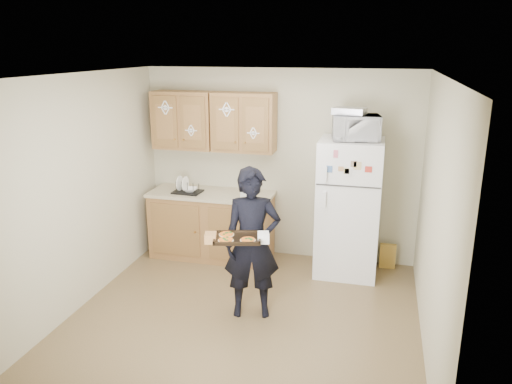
% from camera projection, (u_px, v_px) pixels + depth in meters
% --- Properties ---
extents(floor, '(3.60, 3.60, 0.00)m').
position_uv_depth(floor, '(243.00, 318.00, 5.26)').
color(floor, brown).
rests_on(floor, ground).
extents(ceiling, '(3.60, 3.60, 0.00)m').
position_uv_depth(ceiling, '(241.00, 75.00, 4.56)').
color(ceiling, white).
rests_on(ceiling, wall_back).
extents(wall_back, '(3.60, 0.04, 2.50)m').
position_uv_depth(wall_back, '(279.00, 165.00, 6.58)').
color(wall_back, beige).
rests_on(wall_back, floor).
extents(wall_front, '(3.60, 0.04, 2.50)m').
position_uv_depth(wall_front, '(167.00, 288.00, 3.23)').
color(wall_front, beige).
rests_on(wall_front, floor).
extents(wall_left, '(0.04, 3.60, 2.50)m').
position_uv_depth(wall_left, '(81.00, 193.00, 5.33)').
color(wall_left, beige).
rests_on(wall_left, floor).
extents(wall_right, '(0.04, 3.60, 2.50)m').
position_uv_depth(wall_right, '(435.00, 221.00, 4.48)').
color(wall_right, beige).
rests_on(wall_right, floor).
extents(refrigerator, '(0.75, 0.70, 1.70)m').
position_uv_depth(refrigerator, '(349.00, 208.00, 6.13)').
color(refrigerator, white).
rests_on(refrigerator, floor).
extents(base_cabinet, '(1.60, 0.60, 0.86)m').
position_uv_depth(base_cabinet, '(212.00, 226.00, 6.72)').
color(base_cabinet, brown).
rests_on(base_cabinet, floor).
extents(countertop, '(1.64, 0.64, 0.04)m').
position_uv_depth(countertop, '(211.00, 194.00, 6.59)').
color(countertop, beige).
rests_on(countertop, base_cabinet).
extents(upper_cab_left, '(0.80, 0.33, 0.75)m').
position_uv_depth(upper_cab_left, '(184.00, 120.00, 6.54)').
color(upper_cab_left, brown).
rests_on(upper_cab_left, wall_back).
extents(upper_cab_right, '(0.80, 0.33, 0.75)m').
position_uv_depth(upper_cab_right, '(244.00, 122.00, 6.35)').
color(upper_cab_right, brown).
rests_on(upper_cab_right, wall_back).
extents(cereal_box, '(0.20, 0.07, 0.32)m').
position_uv_depth(cereal_box, '(388.00, 256.00, 6.42)').
color(cereal_box, '#EAD852').
rests_on(cereal_box, floor).
extents(person, '(0.66, 0.52, 1.60)m').
position_uv_depth(person, '(252.00, 244.00, 5.14)').
color(person, black).
rests_on(person, floor).
extents(baking_tray, '(0.52, 0.44, 0.04)m').
position_uv_depth(baking_tray, '(237.00, 239.00, 4.84)').
color(baking_tray, black).
rests_on(baking_tray, person).
extents(pizza_front_left, '(0.15, 0.15, 0.02)m').
position_uv_depth(pizza_front_left, '(226.00, 240.00, 4.76)').
color(pizza_front_left, orange).
rests_on(pizza_front_left, baking_tray).
extents(pizza_front_right, '(0.15, 0.15, 0.02)m').
position_uv_depth(pizza_front_right, '(248.00, 240.00, 4.77)').
color(pizza_front_right, orange).
rests_on(pizza_front_right, baking_tray).
extents(pizza_back_left, '(0.15, 0.15, 0.02)m').
position_uv_depth(pizza_back_left, '(226.00, 234.00, 4.91)').
color(pizza_back_left, orange).
rests_on(pizza_back_left, baking_tray).
extents(microwave, '(0.59, 0.45, 0.30)m').
position_uv_depth(microwave, '(356.00, 128.00, 5.79)').
color(microwave, white).
rests_on(microwave, refrigerator).
extents(foil_pan, '(0.41, 0.32, 0.08)m').
position_uv_depth(foil_pan, '(349.00, 111.00, 5.79)').
color(foil_pan, silver).
rests_on(foil_pan, microwave).
extents(dish_rack, '(0.38, 0.29, 0.15)m').
position_uv_depth(dish_rack, '(187.00, 187.00, 6.56)').
color(dish_rack, black).
rests_on(dish_rack, countertop).
extents(bowl, '(0.22, 0.22, 0.05)m').
position_uv_depth(bowl, '(190.00, 190.00, 6.56)').
color(bowl, white).
rests_on(bowl, dish_rack).
extents(soap_bottle, '(0.09, 0.09, 0.19)m').
position_uv_depth(soap_bottle, '(244.00, 190.00, 6.36)').
color(soap_bottle, white).
rests_on(soap_bottle, countertop).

